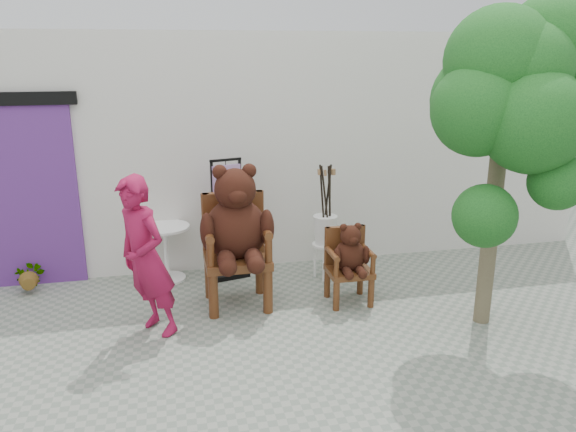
% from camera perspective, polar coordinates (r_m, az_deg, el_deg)
% --- Properties ---
extents(ground_plane, '(60.00, 60.00, 0.00)m').
position_cam_1_polar(ground_plane, '(5.34, 4.04, -14.83)').
color(ground_plane, gray).
rests_on(ground_plane, ground).
extents(back_wall, '(9.00, 1.00, 3.00)m').
position_cam_1_polar(back_wall, '(7.69, -2.20, 6.96)').
color(back_wall, silver).
rests_on(back_wall, ground).
extents(doorway, '(1.40, 0.11, 2.33)m').
position_cam_1_polar(doorway, '(7.33, -25.18, 2.23)').
color(doorway, '#5A297B').
rests_on(doorway, ground).
extents(chair_big, '(0.80, 0.85, 1.62)m').
position_cam_1_polar(chair_big, '(6.16, -5.29, -1.27)').
color(chair_big, '#45220E').
rests_on(chair_big, ground).
extents(chair_small, '(0.48, 0.51, 0.94)m').
position_cam_1_polar(chair_small, '(6.36, 6.24, -4.10)').
color(chair_small, '#45220E').
rests_on(chair_small, ground).
extents(person, '(0.69, 0.72, 1.67)m').
position_cam_1_polar(person, '(5.64, -14.22, -4.16)').
color(person, maroon).
rests_on(person, ground).
extents(cafe_table, '(0.60, 0.60, 0.70)m').
position_cam_1_polar(cafe_table, '(7.11, -12.28, -3.04)').
color(cafe_table, white).
rests_on(cafe_table, ground).
extents(display_stand, '(0.52, 0.44, 1.51)m').
position_cam_1_polar(display_stand, '(7.08, -6.13, -1.62)').
color(display_stand, black).
rests_on(display_stand, ground).
extents(stool_bucket, '(0.32, 0.32, 1.45)m').
position_cam_1_polar(stool_bucket, '(6.96, 3.80, -1.36)').
color(stool_bucket, white).
rests_on(stool_bucket, ground).
extents(tree, '(1.79, 1.48, 3.27)m').
position_cam_1_polar(tree, '(5.60, 21.93, 11.67)').
color(tree, '#4D432E').
rests_on(tree, ground).
extents(potted_plant, '(0.38, 0.35, 0.37)m').
position_cam_1_polar(potted_plant, '(7.40, -24.76, -5.57)').
color(potted_plant, '#113F15').
rests_on(potted_plant, ground).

